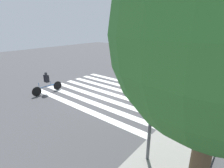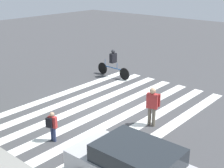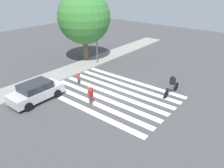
{
  "view_description": "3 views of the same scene",
  "coord_description": "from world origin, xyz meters",
  "px_view_note": "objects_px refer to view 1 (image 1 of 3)",
  "views": [
    {
      "loc": [
        9.44,
        7.93,
        4.93
      ],
      "look_at": [
        0.34,
        0.5,
        0.95
      ],
      "focal_mm": 28.0,
      "sensor_mm": 36.0,
      "label": 1
    },
    {
      "loc": [
        -8.53,
        9.56,
        5.7
      ],
      "look_at": [
        -0.47,
        0.23,
        1.37
      ],
      "focal_mm": 50.0,
      "sensor_mm": 36.0,
      "label": 2
    },
    {
      "loc": [
        -12.03,
        -9.73,
        8.14
      ],
      "look_at": [
        -0.23,
        -0.23,
        0.99
      ],
      "focal_mm": 35.0,
      "sensor_mm": 36.0,
      "label": 3
    }
  ],
  "objects_px": {
    "traffic_light": "(150,76)",
    "cyclist_mid_street": "(47,82)",
    "pedestrian_child_with_backpack": "(128,75)",
    "pedestrian_adult_tall_backpack": "(154,95)",
    "car_parked_far_curb": "(180,80)"
  },
  "relations": [
    {
      "from": "pedestrian_child_with_backpack",
      "to": "cyclist_mid_street",
      "type": "bearing_deg",
      "value": -54.39
    },
    {
      "from": "pedestrian_adult_tall_backpack",
      "to": "cyclist_mid_street",
      "type": "relative_size",
      "value": 0.47
    },
    {
      "from": "traffic_light",
      "to": "pedestrian_child_with_backpack",
      "type": "relative_size",
      "value": 3.02
    },
    {
      "from": "cyclist_mid_street",
      "to": "car_parked_far_curb",
      "type": "relative_size",
      "value": 0.6
    },
    {
      "from": "pedestrian_child_with_backpack",
      "to": "car_parked_far_curb",
      "type": "distance_m",
      "value": 4.2
    },
    {
      "from": "traffic_light",
      "to": "pedestrian_adult_tall_backpack",
      "type": "distance_m",
      "value": 5.89
    },
    {
      "from": "pedestrian_child_with_backpack",
      "to": "pedestrian_adult_tall_backpack",
      "type": "relative_size",
      "value": 1.4
    },
    {
      "from": "pedestrian_adult_tall_backpack",
      "to": "cyclist_mid_street",
      "type": "height_order",
      "value": "cyclist_mid_street"
    },
    {
      "from": "cyclist_mid_street",
      "to": "car_parked_far_curb",
      "type": "distance_m",
      "value": 10.39
    },
    {
      "from": "pedestrian_child_with_backpack",
      "to": "cyclist_mid_street",
      "type": "xyz_separation_m",
      "value": [
        5.27,
        -3.75,
        -0.06
      ]
    },
    {
      "from": "pedestrian_adult_tall_backpack",
      "to": "traffic_light",
      "type": "bearing_deg",
      "value": -174.5
    },
    {
      "from": "traffic_light",
      "to": "cyclist_mid_street",
      "type": "distance_m",
      "value": 9.67
    },
    {
      "from": "pedestrian_adult_tall_backpack",
      "to": "car_parked_far_curb",
      "type": "distance_m",
      "value": 4.0
    },
    {
      "from": "pedestrian_child_with_backpack",
      "to": "cyclist_mid_street",
      "type": "height_order",
      "value": "cyclist_mid_street"
    },
    {
      "from": "pedestrian_adult_tall_backpack",
      "to": "cyclist_mid_street",
      "type": "xyz_separation_m",
      "value": [
        3.26,
        -7.15,
        0.21
      ]
    }
  ]
}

